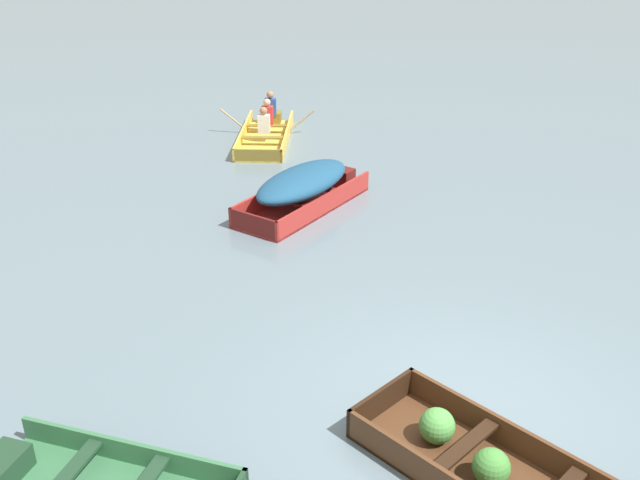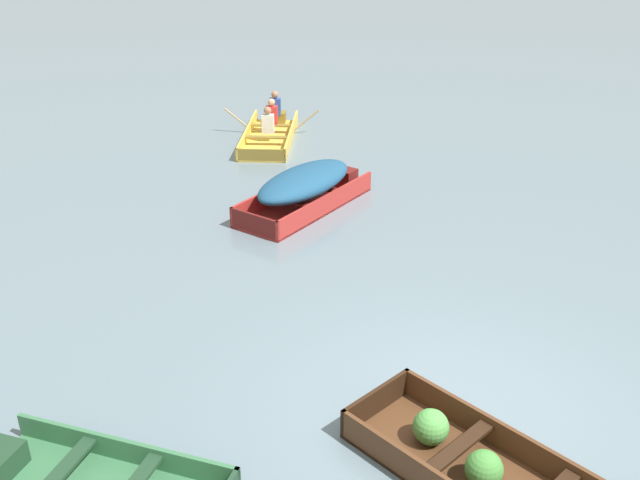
{
  "view_description": "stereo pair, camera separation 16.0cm",
  "coord_description": "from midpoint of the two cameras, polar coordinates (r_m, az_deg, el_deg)",
  "views": [
    {
      "loc": [
        -5.49,
        -3.67,
        5.35
      ],
      "look_at": [
        1.4,
        3.97,
        0.35
      ],
      "focal_mm": 40.0,
      "sensor_mm": 36.0,
      "label": 1
    },
    {
      "loc": [
        -5.37,
        -3.77,
        5.35
      ],
      "look_at": [
        1.4,
        3.97,
        0.35
      ],
      "focal_mm": 40.0,
      "sensor_mm": 36.0,
      "label": 2
    }
  ],
  "objects": [
    {
      "name": "rowboat_yellow_with_crew",
      "position": [
        17.57,
        -3.72,
        8.79
      ],
      "size": [
        3.03,
        3.06,
        0.88
      ],
      "color": "#E5BC47",
      "rests_on": "ground"
    },
    {
      "name": "ground_plane",
      "position": [
        8.48,
        11.46,
        -13.81
      ],
      "size": [
        80.0,
        80.0,
        0.0
      ],
      "primitive_type": "plane",
      "color": "slate"
    },
    {
      "name": "skiff_red_near_moored",
      "position": [
        13.37,
        -0.82,
        4.4
      ],
      "size": [
        3.15,
        1.74,
        0.78
      ],
      "color": "#AD2D28",
      "rests_on": "ground"
    }
  ]
}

